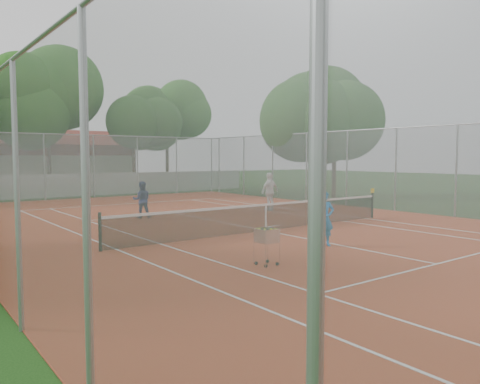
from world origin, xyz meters
TOP-DOWN VIEW (x-y plane):
  - ground at (0.00, 0.00)m, footprint 120.00×120.00m
  - court_pad at (0.00, 0.00)m, footprint 18.00×34.00m
  - court_lines at (0.00, 0.00)m, footprint 10.98×23.78m
  - tennis_net at (0.00, 0.00)m, footprint 11.88×0.10m
  - perimeter_fence at (0.00, 0.00)m, footprint 18.00×34.00m
  - boundary_wall at (0.00, 19.00)m, footprint 26.00×0.30m
  - clubhouse at (-2.00, 29.00)m, footprint 16.40×9.00m
  - tropical_trees at (0.00, 22.00)m, footprint 29.00×19.00m
  - player_near at (-0.43, -3.15)m, footprint 0.69×0.59m
  - player_far_left at (-1.97, 5.80)m, footprint 0.93×0.84m
  - player_far_right at (4.25, 4.72)m, footprint 1.12×0.57m
  - ball_hopper at (-3.38, -4.05)m, footprint 0.59×0.59m

SIDE VIEW (x-z plane):
  - ground at x=0.00m, z-range 0.00..0.00m
  - court_pad at x=0.00m, z-range 0.00..0.02m
  - court_lines at x=0.00m, z-range 0.02..0.03m
  - ball_hopper at x=-3.38m, z-range 0.02..1.00m
  - tennis_net at x=0.00m, z-range 0.02..1.00m
  - boundary_wall at x=0.00m, z-range 0.00..1.50m
  - player_far_left at x=-1.97m, z-range 0.02..1.58m
  - player_near at x=-0.43m, z-range 0.02..1.63m
  - player_far_right at x=4.25m, z-range 0.02..1.85m
  - perimeter_fence at x=0.00m, z-range 0.00..4.00m
  - clubhouse at x=-2.00m, z-range 0.00..4.40m
  - tropical_trees at x=0.00m, z-range 0.00..10.00m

